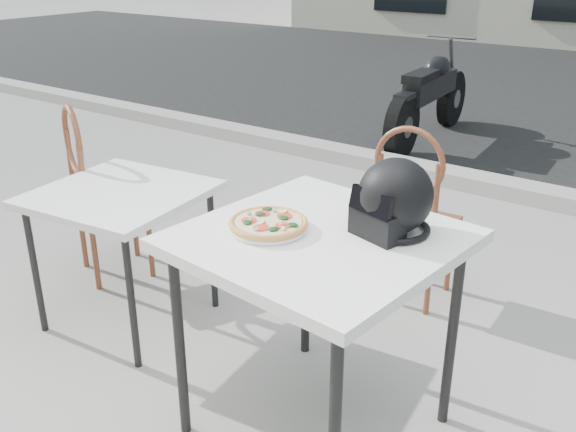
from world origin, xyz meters
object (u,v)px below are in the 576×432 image
Objects in this scene: plate at (268,228)px; helmet at (393,201)px; cafe_chair_main at (413,206)px; cafe_table_main at (319,254)px; cafe_chair_side at (96,183)px; cafe_table_side at (121,203)px; pizza at (268,223)px; motorcycle at (430,98)px.

helmet reaches higher than plate.
cafe_chair_main is at bearing 89.26° from plate.
cafe_chair_side is (-1.71, 0.36, -0.20)m from cafe_table_main.
cafe_table_main is 0.99× the size of cafe_chair_main.
cafe_table_main is 2.81× the size of plate.
cafe_table_side is at bearing -162.01° from helmet.
cafe_table_main is at bearing -5.73° from cafe_table_side.
plate is 1.23m from cafe_chair_main.
cafe_chair_main is (-0.35, 0.95, -0.41)m from helmet.
cafe_chair_main is at bearing 43.11° from cafe_table_side.
helmet is (0.36, 0.24, 0.11)m from plate.
pizza is 1.24m from cafe_chair_main.
motorcycle reaches higher than cafe_table_side.
motorcycle is (-0.16, 3.95, -0.22)m from cafe_table_side.
pizza is 0.34× the size of cafe_chair_side.
cafe_chair_side reaches higher than pizza.
cafe_table_side is (-1.06, -0.99, 0.09)m from cafe_chair_main.
cafe_chair_side is at bearing 164.21° from plate.
helmet is 0.41× the size of cafe_table_side.
cafe_chair_side reaches higher than cafe_table_side.
motorcycle is at bearing 108.62° from cafe_table_main.
cafe_chair_main is at bearing 126.29° from helmet.
cafe_table_main is 0.96× the size of cafe_chair_side.
cafe_chair_main is at bearing 89.27° from pizza.
cafe_table_side is 0.43× the size of motorcycle.
cafe_chair_main is (0.02, 1.19, -0.30)m from plate.
pizza is 1.04× the size of helmet.
pizza reaches higher than cafe_table_side.
helmet is 1.45m from cafe_table_side.
motorcycle reaches higher than plate.
cafe_chair_main reaches higher than pizza.
cafe_chair_side is (-1.54, 0.43, -0.31)m from pizza.
cafe_table_side is at bearing 174.27° from cafe_table_main.
cafe_table_side is at bearing -91.50° from motorcycle.
cafe_chair_main is at bearing -71.34° from motorcycle.
helmet is (0.19, 0.17, 0.20)m from cafe_table_main.
motorcycle is at bearing 106.18° from plate.
cafe_chair_side is at bearing 23.43° from cafe_chair_main.
cafe_chair_side is at bearing -98.91° from motorcycle.
pizza is at bearing -130.15° from helmet.
cafe_chair_main reaches higher than cafe_table_side.
cafe_table_side is at bearing 179.70° from cafe_chair_side.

